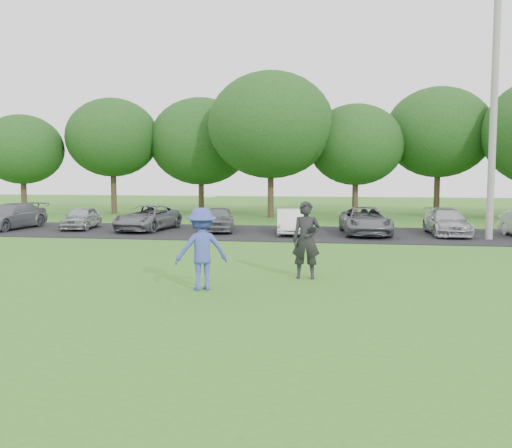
# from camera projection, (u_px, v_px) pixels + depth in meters

# --- Properties ---
(ground) EXTENTS (100.00, 100.00, 0.00)m
(ground) POSITION_uv_depth(u_px,v_px,m) (231.00, 297.00, 12.63)
(ground) COLOR #347020
(ground) RESTS_ON ground
(parking_lot) EXTENTS (32.00, 6.50, 0.03)m
(parking_lot) POSITION_uv_depth(u_px,v_px,m) (290.00, 233.00, 25.41)
(parking_lot) COLOR black
(parking_lot) RESTS_ON ground
(utility_pole) EXTENTS (0.28, 0.28, 10.25)m
(utility_pole) POSITION_uv_depth(u_px,v_px,m) (494.00, 112.00, 22.57)
(utility_pole) COLOR gray
(utility_pole) RESTS_ON ground
(frisbee_player) EXTENTS (1.43, 1.18, 2.24)m
(frisbee_player) POSITION_uv_depth(u_px,v_px,m) (202.00, 249.00, 13.33)
(frisbee_player) COLOR #3D47AE
(frisbee_player) RESTS_ON ground
(camera_bystander) EXTENTS (0.74, 0.49, 2.01)m
(camera_bystander) POSITION_uv_depth(u_px,v_px,m) (306.00, 240.00, 14.72)
(camera_bystander) COLOR black
(camera_bystander) RESTS_ON ground
(parked_cars) EXTENTS (28.71, 4.78, 1.20)m
(parked_cars) POSITION_uv_depth(u_px,v_px,m) (279.00, 220.00, 25.39)
(parked_cars) COLOR slate
(parked_cars) RESTS_ON parking_lot
(tree_row) EXTENTS (42.39, 9.85, 8.64)m
(tree_row) POSITION_uv_depth(u_px,v_px,m) (331.00, 136.00, 34.32)
(tree_row) COLOR #38281C
(tree_row) RESTS_ON ground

